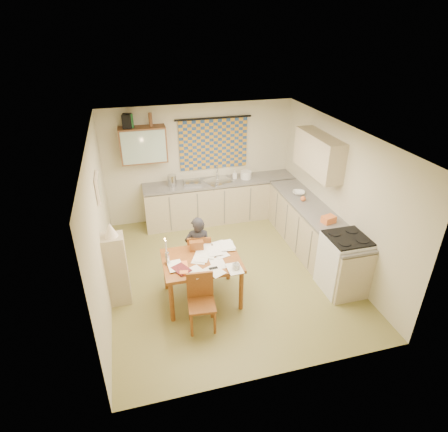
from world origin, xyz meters
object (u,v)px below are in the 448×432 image
object	(u,v)px
chair_far	(200,263)
person	(198,249)
shelf_stand	(117,270)
dining_table	(202,279)
counter_right	(312,232)
stove	(343,263)
counter_back	(221,201)

from	to	relation	value
chair_far	person	world-z (taller)	person
person	shelf_stand	distance (m)	1.34
chair_far	shelf_stand	size ratio (longest dim) A/B	0.72
dining_table	shelf_stand	world-z (taller)	shelf_stand
person	shelf_stand	xyz separation A→B (m)	(-1.32, -0.24, 0.00)
chair_far	shelf_stand	distance (m)	1.42
dining_table	chair_far	size ratio (longest dim) A/B	1.37
counter_right	stove	xyz separation A→B (m)	(0.00, -1.09, 0.04)
chair_far	counter_right	bearing A→B (deg)	-167.09
stove	person	xyz separation A→B (m)	(-2.22, 0.86, 0.10)
counter_back	dining_table	world-z (taller)	counter_back
chair_far	person	xyz separation A→B (m)	(-0.03, -0.07, 0.33)
counter_right	person	bearing A→B (deg)	-174.04
dining_table	shelf_stand	size ratio (longest dim) A/B	0.99
counter_back	stove	size ratio (longest dim) A/B	3.32
stove	person	world-z (taller)	person
counter_back	stove	world-z (taller)	stove
counter_right	chair_far	distance (m)	2.21
counter_back	dining_table	bearing A→B (deg)	-110.84
counter_back	shelf_stand	xyz separation A→B (m)	(-2.22, -2.23, 0.15)
stove	shelf_stand	xyz separation A→B (m)	(-3.54, 0.62, 0.10)
dining_table	person	bearing A→B (deg)	84.96
counter_back	chair_far	xyz separation A→B (m)	(-0.88, -1.92, -0.18)
shelf_stand	stove	bearing A→B (deg)	-9.88
counter_back	stove	bearing A→B (deg)	-65.23
dining_table	shelf_stand	distance (m)	1.32
chair_far	shelf_stand	xyz separation A→B (m)	(-1.35, -0.31, 0.33)
person	counter_back	bearing A→B (deg)	-107.19
dining_table	counter_back	bearing A→B (deg)	69.87
counter_right	dining_table	distance (m)	2.40
chair_far	stove	bearing A→B (deg)	165.71
counter_back	shelf_stand	size ratio (longest dim) A/B	2.75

